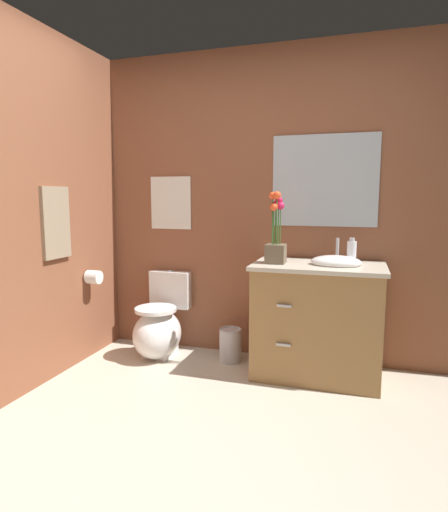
{
  "coord_description": "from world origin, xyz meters",
  "views": [
    {
      "loc": [
        0.74,
        -1.74,
        1.33
      ],
      "look_at": [
        -0.22,
        1.33,
        0.88
      ],
      "focal_mm": 30.03,
      "sensor_mm": 36.0,
      "label": 1
    }
  ],
  "objects_px": {
    "vanity_cabinet": "(317,319)",
    "wall_mirror": "(324,181)",
    "hanging_towel": "(56,223)",
    "wall_poster": "(171,203)",
    "toilet_paper_roll": "(94,277)",
    "toilet": "(160,327)",
    "flower_vase": "(276,239)",
    "trash_bin": "(230,345)",
    "soap_bottle": "(352,252)"
  },
  "relations": [
    {
      "from": "vanity_cabinet",
      "to": "wall_mirror",
      "type": "xyz_separation_m",
      "value": [
        -0.0,
        0.29,
        1.02
      ]
    },
    {
      "from": "wall_mirror",
      "to": "hanging_towel",
      "type": "height_order",
      "value": "wall_mirror"
    },
    {
      "from": "wall_poster",
      "to": "hanging_towel",
      "type": "xyz_separation_m",
      "value": [
        -0.54,
        -0.82,
        -0.13
      ]
    },
    {
      "from": "toilet_paper_roll",
      "to": "wall_poster",
      "type": "bearing_deg",
      "value": 43.69
    },
    {
      "from": "toilet",
      "to": "toilet_paper_roll",
      "type": "distance_m",
      "value": 0.68
    },
    {
      "from": "flower_vase",
      "to": "wall_poster",
      "type": "distance_m",
      "value": 1.07
    },
    {
      "from": "vanity_cabinet",
      "to": "hanging_towel",
      "type": "relative_size",
      "value": 1.97
    },
    {
      "from": "wall_poster",
      "to": "toilet_paper_roll",
      "type": "xyz_separation_m",
      "value": [
        -0.49,
        -0.46,
        -0.59
      ]
    },
    {
      "from": "toilet_paper_roll",
      "to": "trash_bin",
      "type": "bearing_deg",
      "value": 13.02
    },
    {
      "from": "vanity_cabinet",
      "to": "wall_mirror",
      "type": "distance_m",
      "value": 1.06
    },
    {
      "from": "flower_vase",
      "to": "wall_mirror",
      "type": "distance_m",
      "value": 0.63
    },
    {
      "from": "vanity_cabinet",
      "to": "wall_mirror",
      "type": "relative_size",
      "value": 1.28
    },
    {
      "from": "toilet",
      "to": "soap_bottle",
      "type": "relative_size",
      "value": 3.68
    },
    {
      "from": "trash_bin",
      "to": "soap_bottle",
      "type": "bearing_deg",
      "value": 2.03
    },
    {
      "from": "vanity_cabinet",
      "to": "toilet_paper_roll",
      "type": "xyz_separation_m",
      "value": [
        -1.78,
        -0.17,
        0.25
      ]
    },
    {
      "from": "flower_vase",
      "to": "hanging_towel",
      "type": "bearing_deg",
      "value": -162.64
    },
    {
      "from": "soap_bottle",
      "to": "toilet_paper_roll",
      "type": "xyz_separation_m",
      "value": [
        -2.0,
        -0.28,
        -0.25
      ]
    },
    {
      "from": "soap_bottle",
      "to": "hanging_towel",
      "type": "xyz_separation_m",
      "value": [
        -2.06,
        -0.64,
        0.21
      ]
    },
    {
      "from": "toilet",
      "to": "soap_bottle",
      "type": "xyz_separation_m",
      "value": [
        1.51,
        0.09,
        0.69
      ]
    },
    {
      "from": "toilet",
      "to": "soap_bottle",
      "type": "height_order",
      "value": "soap_bottle"
    },
    {
      "from": "hanging_towel",
      "to": "toilet_paper_roll",
      "type": "height_order",
      "value": "hanging_towel"
    },
    {
      "from": "toilet",
      "to": "trash_bin",
      "type": "bearing_deg",
      "value": 5.24
    },
    {
      "from": "soap_bottle",
      "to": "wall_mirror",
      "type": "xyz_separation_m",
      "value": [
        -0.22,
        0.18,
        0.52
      ]
    },
    {
      "from": "hanging_towel",
      "to": "toilet_paper_roll",
      "type": "xyz_separation_m",
      "value": [
        0.06,
        0.35,
        -0.46
      ]
    },
    {
      "from": "wall_poster",
      "to": "soap_bottle",
      "type": "bearing_deg",
      "value": -6.78
    },
    {
      "from": "toilet",
      "to": "hanging_towel",
      "type": "height_order",
      "value": "hanging_towel"
    },
    {
      "from": "trash_bin",
      "to": "wall_mirror",
      "type": "relative_size",
      "value": 0.34
    },
    {
      "from": "soap_bottle",
      "to": "trash_bin",
      "type": "height_order",
      "value": "soap_bottle"
    },
    {
      "from": "toilet",
      "to": "vanity_cabinet",
      "type": "height_order",
      "value": "vanity_cabinet"
    },
    {
      "from": "wall_poster",
      "to": "hanging_towel",
      "type": "relative_size",
      "value": 0.86
    },
    {
      "from": "flower_vase",
      "to": "soap_bottle",
      "type": "xyz_separation_m",
      "value": [
        0.53,
        0.16,
        -0.09
      ]
    },
    {
      "from": "wall_poster",
      "to": "wall_mirror",
      "type": "distance_m",
      "value": 1.3
    },
    {
      "from": "toilet",
      "to": "flower_vase",
      "type": "relative_size",
      "value": 1.32
    },
    {
      "from": "wall_mirror",
      "to": "toilet",
      "type": "bearing_deg",
      "value": -168.29
    },
    {
      "from": "vanity_cabinet",
      "to": "wall_poster",
      "type": "distance_m",
      "value": 1.57
    },
    {
      "from": "flower_vase",
      "to": "wall_mirror",
      "type": "bearing_deg",
      "value": 48.07
    },
    {
      "from": "flower_vase",
      "to": "toilet_paper_roll",
      "type": "relative_size",
      "value": 4.76
    },
    {
      "from": "flower_vase",
      "to": "soap_bottle",
      "type": "bearing_deg",
      "value": 16.93
    },
    {
      "from": "toilet",
      "to": "flower_vase",
      "type": "bearing_deg",
      "value": -4.29
    },
    {
      "from": "wall_mirror",
      "to": "toilet_paper_roll",
      "type": "xyz_separation_m",
      "value": [
        -1.78,
        -0.46,
        -0.77
      ]
    },
    {
      "from": "wall_poster",
      "to": "wall_mirror",
      "type": "bearing_deg",
      "value": 0.0
    },
    {
      "from": "hanging_towel",
      "to": "wall_poster",
      "type": "bearing_deg",
      "value": 56.54
    },
    {
      "from": "trash_bin",
      "to": "wall_mirror",
      "type": "height_order",
      "value": "wall_mirror"
    },
    {
      "from": "toilet_paper_roll",
      "to": "wall_mirror",
      "type": "bearing_deg",
      "value": 14.64
    },
    {
      "from": "toilet",
      "to": "soap_bottle",
      "type": "bearing_deg",
      "value": 3.31
    },
    {
      "from": "toilet",
      "to": "toilet_paper_roll",
      "type": "height_order",
      "value": "toilet_paper_roll"
    },
    {
      "from": "toilet_paper_roll",
      "to": "toilet",
      "type": "bearing_deg",
      "value": 22.02
    },
    {
      "from": "wall_mirror",
      "to": "hanging_towel",
      "type": "bearing_deg",
      "value": -155.93
    },
    {
      "from": "vanity_cabinet",
      "to": "flower_vase",
      "type": "distance_m",
      "value": 0.67
    },
    {
      "from": "vanity_cabinet",
      "to": "toilet_paper_roll",
      "type": "bearing_deg",
      "value": -174.54
    }
  ]
}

